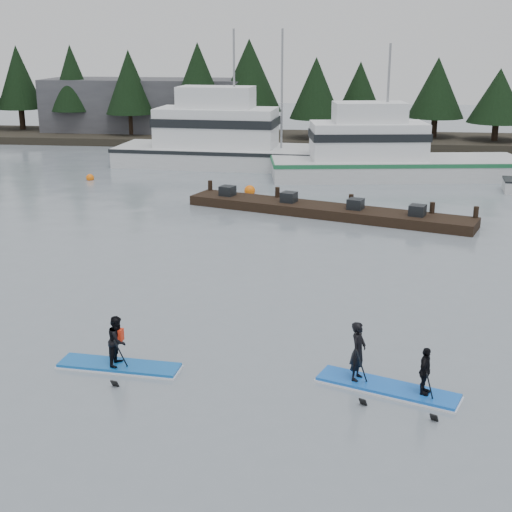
# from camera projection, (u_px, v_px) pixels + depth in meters

# --- Properties ---
(ground) EXTENTS (160.00, 160.00, 0.00)m
(ground) POSITION_uv_depth(u_px,v_px,m) (229.00, 358.00, 19.41)
(ground) COLOR slate
(ground) RESTS_ON ground
(far_shore) EXTENTS (70.00, 8.00, 0.60)m
(far_shore) POSITION_uv_depth(u_px,v_px,m) (309.00, 139.00, 59.17)
(far_shore) COLOR #2D281E
(far_shore) RESTS_ON ground
(treeline) EXTENTS (60.00, 4.00, 8.00)m
(treeline) POSITION_uv_depth(u_px,v_px,m) (309.00, 143.00, 59.26)
(treeline) COLOR black
(treeline) RESTS_ON ground
(waterfront_building) EXTENTS (18.00, 6.00, 5.00)m
(waterfront_building) POSITION_uv_depth(u_px,v_px,m) (151.00, 108.00, 62.08)
(waterfront_building) COLOR #4C4C51
(waterfront_building) RESTS_ON ground
(fishing_boat_large) EXTENTS (18.05, 5.98, 10.03)m
(fishing_boat_large) POSITION_uv_depth(u_px,v_px,m) (240.00, 155.00, 48.43)
(fishing_boat_large) COLOR silver
(fishing_boat_large) RESTS_ON ground
(fishing_boat_medium) EXTENTS (15.96, 6.74, 9.07)m
(fishing_boat_medium) POSITION_uv_depth(u_px,v_px,m) (389.00, 167.00, 44.45)
(fishing_boat_medium) COLOR silver
(fishing_boat_medium) RESTS_ON ground
(floating_dock) EXTENTS (14.29, 6.56, 0.48)m
(floating_dock) POSITION_uv_depth(u_px,v_px,m) (326.00, 211.00, 34.99)
(floating_dock) COLOR black
(floating_dock) RESTS_ON ground
(buoy_b) EXTENTS (0.62, 0.62, 0.62)m
(buoy_b) POSITION_uv_depth(u_px,v_px,m) (250.00, 194.00, 39.99)
(buoy_b) COLOR orange
(buoy_b) RESTS_ON ground
(buoy_a) EXTENTS (0.48, 0.48, 0.48)m
(buoy_a) POSITION_uv_depth(u_px,v_px,m) (90.00, 180.00, 43.83)
(buoy_a) COLOR orange
(buoy_a) RESTS_ON ground
(paddleboard_solo) EXTENTS (3.28, 1.20, 1.89)m
(paddleboard_solo) POSITION_uv_depth(u_px,v_px,m) (118.00, 350.00, 18.70)
(paddleboard_solo) COLOR #125BB1
(paddleboard_solo) RESTS_ON ground
(paddleboard_duo) EXTENTS (3.58, 2.00, 2.13)m
(paddleboard_duo) POSITION_uv_depth(u_px,v_px,m) (387.00, 371.00, 17.53)
(paddleboard_duo) COLOR blue
(paddleboard_duo) RESTS_ON ground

